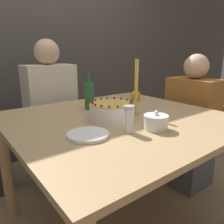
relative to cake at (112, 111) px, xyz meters
The scene contains 12 objects.
ground_plane 0.83m from the cake, 12.67° to the left, with size 12.00×12.00×0.00m, color #8C7556.
wall_behind 1.49m from the cake, 87.36° to the left, with size 8.00×0.05×2.60m.
dining_table 0.17m from the cake, 12.67° to the left, with size 1.23×1.17×0.78m.
cake is the anchor object (origin of this frame).
sugar_bowl 0.27m from the cake, 74.37° to the right, with size 0.12×0.12×0.10m.
sugar_shaker 0.22m from the cake, 106.57° to the right, with size 0.05×0.05×0.13m.
plate_stack 0.29m from the cake, 150.40° to the right, with size 0.19×0.19×0.02m.
candle 0.21m from the cake, ahead, with size 0.05×0.05×0.34m.
bottle 0.29m from the cake, 84.68° to the left, with size 0.06×0.06×0.24m.
orange_fruit_0 0.56m from the cake, 32.62° to the left, with size 0.08×0.08×0.08m.
person_man_blue_shirt 0.85m from the cake, 93.05° to the left, with size 0.40×0.34×1.25m.
person_woman_floral 0.94m from the cake, ahead, with size 0.34×0.40×1.14m.
Camera 1 is at (-0.80, -0.96, 1.15)m, focal length 35.00 mm.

